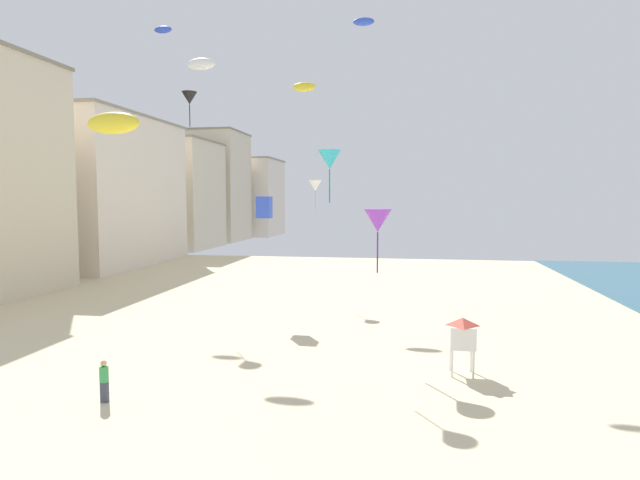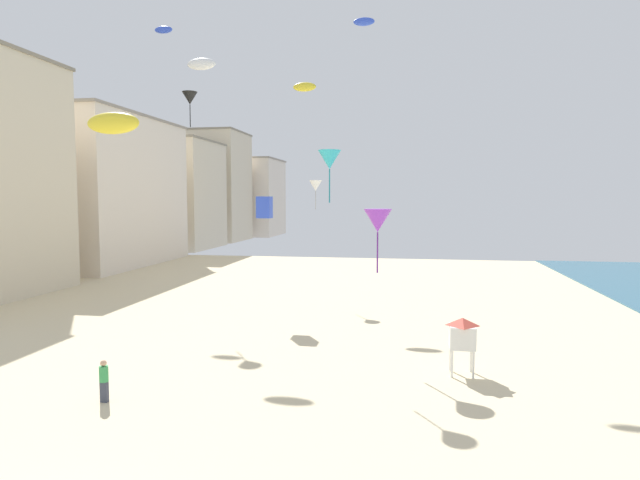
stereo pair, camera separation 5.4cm
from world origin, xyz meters
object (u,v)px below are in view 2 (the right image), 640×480
Objects in this scene: kite_blue_box at (264,207)px; kite_purple_delta at (378,221)px; kite_yellow_parafoil at (305,87)px; kite_yellow_parafoil_2 at (113,123)px; kite_flyer at (104,379)px; kite_white_parafoil at (201,64)px; kite_blue_parafoil_2 at (164,30)px; kite_blue_parafoil at (364,22)px; kite_white_delta at (316,186)px; kite_cyan_delta at (330,160)px; kite_black_delta at (190,98)px; lifeguard_stand at (462,334)px.

kite_purple_delta is at bearing -46.57° from kite_blue_box.
kite_purple_delta is at bearing -66.95° from kite_yellow_parafoil.
kite_yellow_parafoil is 0.83× the size of kite_yellow_parafoil_2.
kite_yellow_parafoil is at bearing 138.66° from kite_flyer.
kite_white_parafoil is 1.37× the size of kite_blue_box.
kite_blue_parafoil_2 reaches higher than kite_blue_box.
kite_white_parafoil is 11.02m from kite_blue_parafoil.
kite_flyer is 34.60m from kite_blue_parafoil_2.
kite_yellow_parafoil is 0.80× the size of kite_white_delta.
kite_cyan_delta is (-0.77, -10.02, -9.68)m from kite_blue_parafoil.
kite_blue_parafoil is (12.59, -0.99, 4.37)m from kite_black_delta.
kite_blue_parafoil_2 reaches higher than kite_white_delta.
kite_black_delta is 1.57× the size of kite_blue_parafoil_2.
kite_yellow_parafoil_2 is (-4.27, -21.62, 1.96)m from kite_white_delta.
kite_blue_parafoil is 0.88× the size of kite_blue_parafoil_2.
kite_purple_delta is 1.42× the size of kite_yellow_parafoil_2.
kite_cyan_delta reaches higher than kite_purple_delta.
kite_purple_delta is at bearing -80.90° from kite_blue_parafoil.
kite_flyer is at bearing -100.24° from kite_white_delta.
kite_yellow_parafoil_2 is at bearing -140.53° from kite_cyan_delta.
kite_blue_parafoil reaches higher than kite_flyer.
kite_yellow_parafoil is at bearing 80.08° from kite_blue_box.
lifeguard_stand is at bearing 16.71° from kite_yellow_parafoil_2.
kite_blue_parafoil_2 is at bearing 111.09° from kite_yellow_parafoil_2.
kite_white_delta is at bearing -10.96° from kite_blue_parafoil_2.
kite_blue_parafoil_2 is (-17.79, 7.92, 2.78)m from kite_blue_parafoil.
kite_flyer is 13.88m from kite_cyan_delta.
lifeguard_stand is 0.82× the size of kite_purple_delta.
kite_yellow_parafoil reaches higher than kite_cyan_delta.
kite_yellow_parafoil is at bearing 131.19° from kite_blue_parafoil.
kite_white_delta is at bearing 71.48° from kite_blue_box.
kite_blue_box is (-5.66, 8.54, -2.47)m from kite_cyan_delta.
kite_blue_parafoil_2 is (-9.48, 25.65, 21.20)m from kite_flyer.
kite_blue_parafoil reaches higher than kite_yellow_parafoil_2.
kite_blue_box is at bearing -108.52° from kite_white_delta.
lifeguard_stand is 22.00m from kite_blue_parafoil.
kite_purple_delta is at bearing 148.79° from lifeguard_stand.
kite_yellow_parafoil_2 is 1.58× the size of kite_blue_parafoil.
kite_flyer is 0.72× the size of kite_white_delta.
kite_flyer is 13.85m from kite_purple_delta.
kite_yellow_parafoil_2 reaches higher than kite_cyan_delta.
kite_blue_box is 0.90× the size of kite_blue_parafoil_2.
kite_yellow_parafoil reaches higher than kite_blue_box.
kite_flyer is at bearing -85.07° from kite_yellow_parafoil_2.
kite_purple_delta is 3.79m from kite_cyan_delta.
lifeguard_stand is at bearing -59.52° from kite_yellow_parafoil.
kite_cyan_delta is (-6.24, 2.14, 7.82)m from lifeguard_stand.
kite_purple_delta is 2.24× the size of kite_blue_parafoil.
kite_yellow_parafoil_2 reaches higher than lifeguard_stand.
kite_blue_parafoil is 0.55× the size of kite_cyan_delta.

